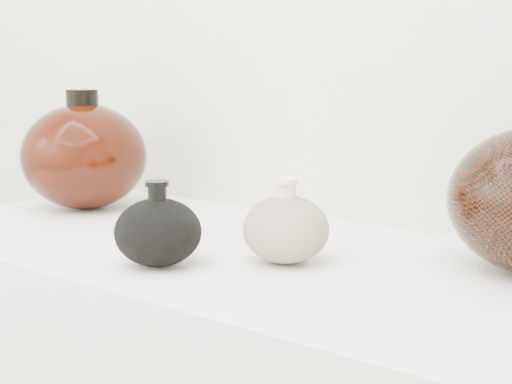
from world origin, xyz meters
The scene contains 3 objects.
black_gourd_vase centered at (-0.07, 0.81, 0.94)m, with size 0.13×0.13×0.11m.
cream_gourd_vase centered at (0.06, 0.93, 0.95)m, with size 0.15×0.15×0.11m.
left_round_pot centered at (-0.45, 1.01, 1.00)m, with size 0.23×0.23×0.22m.
Camera 1 is at (0.58, 0.18, 1.15)m, focal length 50.00 mm.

